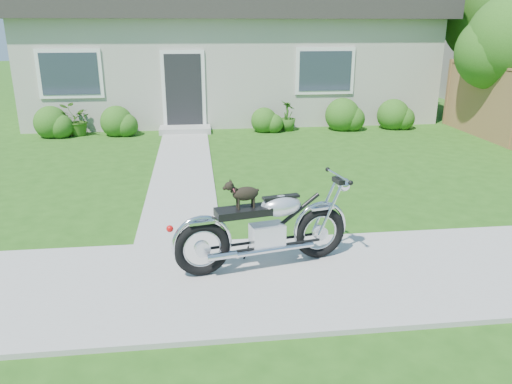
% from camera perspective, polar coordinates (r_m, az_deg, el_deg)
% --- Properties ---
extents(ground, '(80.00, 80.00, 0.00)m').
position_cam_1_polar(ground, '(6.03, 5.47, -9.64)').
color(ground, '#235114').
rests_on(ground, ground).
extents(sidewalk, '(24.00, 2.20, 0.04)m').
position_cam_1_polar(sidewalk, '(6.02, 5.47, -9.48)').
color(sidewalk, '#9E9B93').
rests_on(sidewalk, ground).
extents(walkway, '(1.20, 8.00, 0.03)m').
position_cam_1_polar(walkway, '(10.57, -8.33, 2.85)').
color(walkway, '#9E9B93').
rests_on(walkway, ground).
extents(house, '(12.60, 7.03, 4.50)m').
position_cam_1_polar(house, '(17.23, -3.08, 16.25)').
color(house, '#B0AB9F').
rests_on(house, ground).
extents(tree_far, '(3.30, 3.30, 5.06)m').
position_cam_1_polar(tree_far, '(17.64, 27.07, 17.97)').
color(tree_far, '#3D2B1C').
rests_on(tree_far, ground).
extents(shrub_row, '(10.35, 0.98, 0.98)m').
position_cam_1_polar(shrub_row, '(13.97, -1.04, 8.40)').
color(shrub_row, '#2B5B18').
rests_on(shrub_row, ground).
extents(potted_plant_left, '(1.01, 0.98, 0.85)m').
position_cam_1_polar(potted_plant_left, '(14.29, -19.84, 7.74)').
color(potted_plant_left, '#325F19').
rests_on(potted_plant_left, ground).
extents(potted_plant_right, '(0.59, 0.59, 0.84)m').
position_cam_1_polar(potted_plant_right, '(14.17, 3.64, 8.69)').
color(potted_plant_right, '#2B5A18').
rests_on(potted_plant_right, ground).
extents(motorcycle_with_dog, '(2.20, 0.76, 1.11)m').
position_cam_1_polar(motorcycle_with_dog, '(5.98, 1.28, -4.07)').
color(motorcycle_with_dog, black).
rests_on(motorcycle_with_dog, sidewalk).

